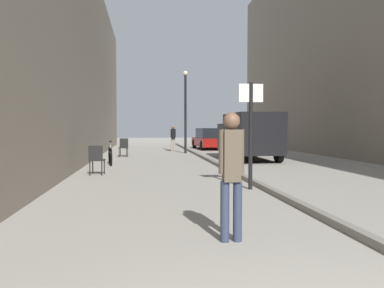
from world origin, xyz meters
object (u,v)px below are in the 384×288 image
Objects in this scene: pedestrian_main_foreground at (173,137)px; cafe_chair_near_window at (124,146)px; parked_car at (210,139)px; street_sign_post at (251,126)px; bicycle_leaning at (110,155)px; cafe_chair_by_doorway at (96,158)px; delivery_van at (249,135)px; lamp_post at (185,106)px; pedestrian_mid_block at (231,167)px.

pedestrian_main_foreground is 4.81m from cafe_chair_near_window.
street_sign_post is at bearing -99.34° from parked_car.
bicycle_leaning is 1.87× the size of cafe_chair_by_doorway.
street_sign_post is (-2.31, -8.18, 0.38)m from delivery_van.
lamp_post reaches higher than delivery_van.
delivery_van is 8.06m from cafe_chair_by_doorway.
cafe_chair_by_doorway is at bearing -112.51° from lamp_post.
bicycle_leaning is at bearing -122.61° from parked_car.
street_sign_post reaches higher than delivery_van.
lamp_post is at bearing -88.76° from street_sign_post.
pedestrian_main_foreground is 0.34× the size of lamp_post.
pedestrian_mid_block is 1.82× the size of cafe_chair_by_doorway.
street_sign_post is at bearing 113.97° from cafe_chair_near_window.
cafe_chair_by_doorway is at bearing -96.93° from pedestrian_main_foreground.
pedestrian_mid_block is (-0.73, -18.54, 0.06)m from pedestrian_main_foreground.
street_sign_post is 7.73m from bicycle_leaning.
delivery_van reaches higher than parked_car.
pedestrian_mid_block is 0.40× the size of parked_car.
pedestrian_main_foreground is at bearing -142.56° from parked_car.
street_sign_post is 0.55× the size of lamp_post.
cafe_chair_near_window is (-2.13, 14.70, -0.44)m from pedestrian_mid_block.
delivery_van reaches higher than bicycle_leaning.
pedestrian_mid_block is at bearing 103.63° from cafe_chair_near_window.
street_sign_post reaches higher than bicycle_leaning.
delivery_van is 8.51m from street_sign_post.
delivery_van is at bearing 6.47° from bicycle_leaning.
parked_car is 0.90× the size of lamp_post.
cafe_chair_near_window is at bearing -134.88° from parked_car.
pedestrian_mid_block is at bearing -107.06° from delivery_van.
lamp_post is 5.06× the size of cafe_chair_near_window.
pedestrian_mid_block reaches higher than cafe_chair_by_doorway.
bicycle_leaning is at bearing 90.74° from cafe_chair_near_window.
pedestrian_mid_block is at bearing -101.94° from parked_car.
street_sign_post is (-2.01, -16.78, 0.83)m from parked_car.
parked_car is (-0.30, 8.60, -0.45)m from delivery_van.
pedestrian_mid_block reaches higher than bicycle_leaning.
parked_car is 8.30m from cafe_chair_near_window.
cafe_chair_by_doorway is (-0.48, -7.37, 0.00)m from cafe_chair_near_window.
bicycle_leaning is at bearing -58.58° from street_sign_post.
lamp_post is at bearing -143.22° from cafe_chair_near_window.
parked_car is 1.64× the size of street_sign_post.
lamp_post is 4.58m from cafe_chair_near_window.
parked_car is 4.55× the size of cafe_chair_by_doorway.
pedestrian_main_foreground is 0.62× the size of street_sign_post.
cafe_chair_by_doorway is at bearing -69.35° from pedestrian_mid_block.
pedestrian_main_foreground is at bearing -121.28° from cafe_chair_near_window.
pedestrian_main_foreground is 14.53m from street_sign_post.
parked_car is 14.80m from cafe_chair_by_doorway.
pedestrian_mid_block reaches higher than pedestrian_main_foreground.
cafe_chair_near_window is 7.38m from cafe_chair_by_doorway.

